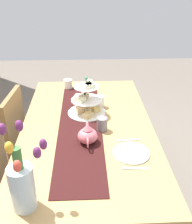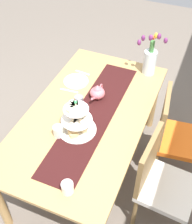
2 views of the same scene
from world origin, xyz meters
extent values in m
plane|color=#6B6056|center=(0.00, 0.00, 0.00)|extent=(8.00, 8.00, 0.00)
cube|color=tan|center=(0.00, 0.00, 0.74)|extent=(1.74, 0.95, 0.03)
cylinder|color=tan|center=(0.80, -0.41, 0.36)|extent=(0.07, 0.07, 0.72)
cylinder|color=tan|center=(0.80, 0.41, 0.36)|extent=(0.07, 0.07, 0.72)
cylinder|color=olive|center=(-0.10, 0.62, 0.21)|extent=(0.04, 0.04, 0.41)
cylinder|color=olive|center=(0.40, 0.58, 0.21)|extent=(0.04, 0.04, 0.41)
cylinder|color=olive|center=(0.04, 0.61, 0.21)|extent=(0.04, 0.04, 0.41)
cube|color=olive|center=(0.22, 0.59, 0.69)|extent=(0.42, 0.07, 0.45)
cube|color=black|center=(0.00, 0.05, 0.75)|extent=(1.43, 0.31, 0.00)
cylinder|color=beige|center=(0.19, 0.00, 0.90)|extent=(0.01, 0.01, 0.28)
cylinder|color=white|center=(0.19, 0.00, 0.76)|extent=(0.30, 0.30, 0.01)
cylinder|color=white|center=(0.19, 0.00, 0.87)|extent=(0.24, 0.24, 0.01)
cylinder|color=white|center=(0.19, 0.00, 0.98)|extent=(0.19, 0.19, 0.01)
cube|color=#EDC57B|center=(0.27, 0.00, 0.78)|extent=(0.09, 0.09, 0.04)
cube|color=#E1C589|center=(0.19, 0.05, 0.79)|extent=(0.07, 0.07, 0.05)
cube|color=#E0C783|center=(0.11, -0.01, 0.78)|extent=(0.09, 0.09, 0.04)
cube|color=#E6CA74|center=(0.20, -0.08, 0.78)|extent=(0.07, 0.07, 0.04)
cube|color=beige|center=(0.24, 0.00, 0.89)|extent=(0.06, 0.05, 0.03)
cube|color=beige|center=(0.23, 0.01, 0.89)|extent=(0.06, 0.05, 0.03)
cube|color=#F2E4C6|center=(0.22, 0.06, 0.89)|extent=(0.06, 0.07, 0.03)
cube|color=#EDE7C8|center=(0.18, 0.07, 0.89)|extent=(0.04, 0.06, 0.03)
cube|color=beige|center=(0.15, 0.03, 0.89)|extent=(0.07, 0.06, 0.03)
cube|color=silver|center=(0.16, 0.00, 1.00)|extent=(0.06, 0.04, 0.03)
cube|color=beige|center=(0.17, -0.01, 1.00)|extent=(0.07, 0.06, 0.03)
cube|color=#E4E9C1|center=(0.17, -0.03, 1.00)|extent=(0.06, 0.07, 0.03)
cube|color=beige|center=(0.19, -0.03, 1.00)|extent=(0.04, 0.06, 0.03)
cube|color=beige|center=(0.21, -0.03, 1.00)|extent=(0.05, 0.06, 0.03)
cube|color=beige|center=(0.24, -0.02, 1.00)|extent=(0.07, 0.05, 0.03)
sphere|color=#389356|center=(0.19, 0.00, 1.05)|extent=(0.02, 0.02, 0.02)
ellipsoid|color=#D66B75|center=(-0.22, 0.00, 0.81)|extent=(0.13, 0.13, 0.10)
cone|color=#D66B75|center=(-0.22, 0.00, 0.87)|extent=(0.06, 0.06, 0.04)
cylinder|color=#D66B75|center=(-0.13, 0.00, 0.82)|extent=(0.07, 0.02, 0.06)
torus|color=#D66B75|center=(-0.30, 0.00, 0.81)|extent=(0.07, 0.01, 0.07)
cylinder|color=silver|center=(-0.74, 0.31, 0.87)|extent=(0.12, 0.12, 0.24)
cylinder|color=#3D7538|center=(-0.74, 0.31, 1.04)|extent=(0.04, 0.04, 0.12)
ellipsoid|color=#6B2860|center=(-0.67, 0.30, 1.16)|extent=(0.04, 0.04, 0.06)
ellipsoid|color=#6B2860|center=(-0.71, 0.37, 1.17)|extent=(0.04, 0.04, 0.06)
ellipsoid|color=yellow|center=(-0.78, 0.33, 1.13)|extent=(0.04, 0.04, 0.06)
ellipsoid|color=#EF4C38|center=(-0.83, 0.29, 1.07)|extent=(0.04, 0.04, 0.06)
ellipsoid|color=#6B2860|center=(-0.77, 0.22, 1.09)|extent=(0.04, 0.04, 0.06)
ellipsoid|color=#6B2860|center=(-0.70, 0.20, 1.08)|extent=(0.04, 0.04, 0.06)
cylinder|color=white|center=(0.71, 0.17, 0.79)|extent=(0.08, 0.08, 0.08)
cylinder|color=white|center=(-0.35, -0.27, 0.76)|extent=(0.23, 0.23, 0.01)
cube|color=silver|center=(-0.49, -0.27, 0.75)|extent=(0.03, 0.15, 0.01)
cube|color=silver|center=(-0.20, -0.27, 0.75)|extent=(0.03, 0.17, 0.01)
cylinder|color=slate|center=(-0.06, -0.10, 0.80)|extent=(0.08, 0.08, 0.09)
cylinder|color=white|center=(0.30, -0.11, 0.80)|extent=(0.08, 0.08, 0.09)
camera|label=1|loc=(-1.71, 0.01, 1.78)|focal=43.60mm
camera|label=2|loc=(1.56, 0.73, 2.47)|focal=47.17mm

